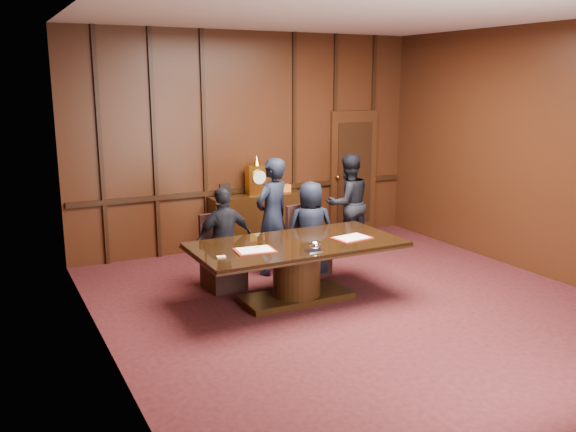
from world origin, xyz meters
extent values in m
plane|color=black|center=(0.00, 0.00, 0.00)|extent=(7.00, 7.00, 0.00)
plane|color=silver|center=(0.00, 0.00, 3.50)|extent=(7.00, 7.00, 0.00)
cube|color=black|center=(0.00, 3.50, 1.75)|extent=(6.00, 0.04, 3.50)
cube|color=black|center=(-3.00, 0.00, 1.75)|extent=(0.04, 7.00, 3.50)
cube|color=black|center=(3.00, 0.00, 1.75)|extent=(0.04, 7.00, 3.50)
cube|color=black|center=(0.00, 3.47, 0.95)|extent=(5.90, 0.05, 0.08)
cube|color=black|center=(2.00, 3.46, 1.10)|extent=(0.95, 0.06, 2.20)
sphere|color=gold|center=(1.63, 3.39, 1.05)|extent=(0.08, 0.08, 0.08)
cube|color=black|center=(0.00, 3.26, 0.45)|extent=(1.60, 0.45, 0.90)
cube|color=black|center=(-0.70, 3.26, 0.03)|extent=(0.12, 0.40, 0.06)
cube|color=black|center=(0.70, 3.26, 0.03)|extent=(0.12, 0.40, 0.06)
cube|color=gold|center=(0.00, 3.26, 1.14)|extent=(0.34, 0.18, 0.48)
cylinder|color=white|center=(0.00, 3.16, 1.20)|extent=(0.22, 0.03, 0.22)
cone|color=gold|center=(0.00, 3.26, 1.46)|extent=(0.14, 0.14, 0.16)
cube|color=black|center=(-0.55, 3.28, 1.01)|extent=(0.18, 0.04, 0.22)
cube|color=orange|center=(0.50, 3.28, 0.96)|extent=(0.22, 0.12, 0.12)
cube|color=black|center=(-0.58, 0.77, 0.04)|extent=(1.40, 0.60, 0.08)
cylinder|color=black|center=(-0.58, 0.77, 0.39)|extent=(0.60, 0.60, 0.62)
cube|color=black|center=(-0.58, 0.77, 0.71)|extent=(2.62, 1.32, 0.02)
cube|color=black|center=(-0.58, 0.77, 0.73)|extent=(2.60, 1.30, 0.06)
cube|color=maroon|center=(-1.21, 0.65, 0.77)|extent=(0.49, 0.38, 0.01)
cube|color=white|center=(-1.21, 0.65, 0.78)|extent=(0.43, 0.32, 0.01)
cube|color=maroon|center=(0.13, 0.61, 0.77)|extent=(0.50, 0.39, 0.01)
cube|color=white|center=(0.13, 0.61, 0.78)|extent=(0.43, 0.33, 0.01)
cube|color=white|center=(-0.58, 0.32, 0.77)|extent=(0.20, 0.14, 0.01)
ellipsoid|color=white|center=(-0.58, 0.32, 0.82)|extent=(0.13, 0.13, 0.10)
cube|color=#E5C470|center=(-1.66, 0.58, 0.77)|extent=(0.11, 0.09, 0.01)
cube|color=black|center=(-1.23, 1.62, 0.23)|extent=(0.52, 0.52, 0.46)
cube|color=black|center=(-1.25, 1.83, 0.72)|extent=(0.48, 0.10, 0.55)
cylinder|color=black|center=(-1.43, 1.42, 0.12)|extent=(0.04, 0.04, 0.23)
cylinder|color=black|center=(-1.03, 1.82, 0.12)|extent=(0.04, 0.04, 0.23)
cube|color=black|center=(0.07, 1.62, 0.23)|extent=(0.57, 0.57, 0.46)
cube|color=black|center=(0.02, 1.82, 0.72)|extent=(0.48, 0.16, 0.55)
cylinder|color=black|center=(-0.13, 1.42, 0.12)|extent=(0.04, 0.04, 0.23)
cylinder|color=black|center=(0.27, 1.82, 0.12)|extent=(0.04, 0.04, 0.23)
imported|color=black|center=(-1.23, 1.57, 0.69)|extent=(0.83, 0.41, 1.38)
imported|color=black|center=(0.07, 1.57, 0.68)|extent=(0.77, 0.62, 1.36)
imported|color=black|center=(-0.37, 1.91, 0.84)|extent=(0.72, 0.61, 1.68)
imported|color=black|center=(1.22, 2.41, 0.80)|extent=(0.78, 0.61, 1.59)
camera|label=1|loc=(-4.02, -5.69, 2.74)|focal=38.00mm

